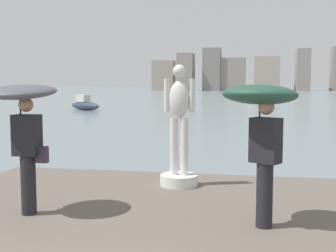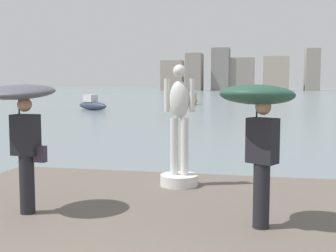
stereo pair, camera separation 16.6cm
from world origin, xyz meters
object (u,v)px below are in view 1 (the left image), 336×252
Objects in this scene: onlooker_right at (261,113)px; boat_mid at (85,105)px; statue_white_figure at (179,141)px; boat_near at (184,100)px; onlooker_left at (22,112)px.

onlooker_right is 33.92m from boat_mid.
boat_near is (-5.86, 39.68, -0.75)m from statue_white_figure.
onlooker_left is 3.43m from onlooker_right.
onlooker_left is at bearing -70.19° from boat_mid.
onlooker_right is (1.46, -2.14, 0.69)m from statue_white_figure.
statue_white_figure reaches higher than onlooker_right.
statue_white_figure is at bearing 124.32° from onlooker_right.
statue_white_figure is 1.17× the size of onlooker_left.
onlooker_left is (-1.97, -2.21, 0.67)m from statue_white_figure.
onlooker_left is 42.09m from boat_near.
boat_mid is (-7.18, -11.17, -0.02)m from boat_near.
onlooker_right is at bearing -55.68° from statue_white_figure.
statue_white_figure is 1.18× the size of onlooker_right.
onlooker_right is 0.45× the size of boat_near.
boat_near is at bearing 98.40° from statue_white_figure.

